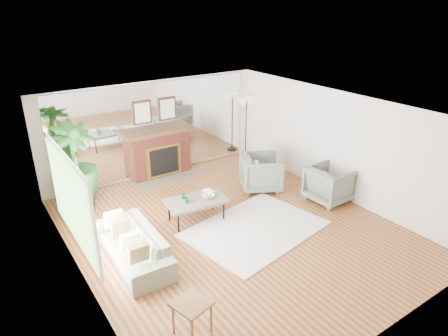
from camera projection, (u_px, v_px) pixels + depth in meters
ground at (232, 228)px, 8.28m from camera, size 7.00×7.00×0.00m
wall_left at (77, 216)px, 6.25m from camera, size 0.02×7.00×2.50m
wall_right at (336, 144)px, 9.34m from camera, size 0.02×7.00×2.50m
wall_back at (155, 129)px, 10.45m from camera, size 6.00×0.02×2.50m
mirror_panel at (155, 129)px, 10.43m from camera, size 5.40×0.04×2.40m
window_panel at (71, 200)px, 6.53m from camera, size 0.04×2.40×1.50m
fireplace at (160, 152)px, 10.50m from camera, size 1.85×0.83×2.05m
area_rug at (255, 229)px, 8.23m from camera, size 3.00×2.37×0.03m
coffee_table at (196, 201)px, 8.40m from camera, size 1.32×0.86×0.50m
sofa at (133, 245)px, 7.18m from camera, size 0.88×2.09×0.60m
armchair_back at (261, 172)px, 9.84m from camera, size 1.30×1.28×0.88m
armchair_front at (330, 184)px, 9.27m from camera, size 0.95×0.93×0.84m
side_table at (192, 307)px, 5.53m from camera, size 0.57×0.57×0.54m
potted_ficus at (74, 166)px, 8.49m from camera, size 1.26×1.26×2.07m
floor_lamp at (246, 107)px, 11.44m from camera, size 0.58×0.32×1.79m
tabletop_plant at (185, 197)px, 8.22m from camera, size 0.27×0.25×0.27m
fruit_bowl at (208, 196)px, 8.46m from camera, size 0.29×0.29×0.07m
book at (205, 192)px, 8.67m from camera, size 0.21×0.27×0.02m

